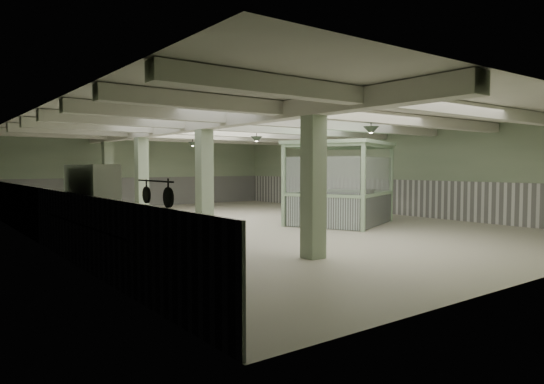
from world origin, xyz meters
TOP-DOWN VIEW (x-y plane):
  - floor at (0.00, 0.00)m, footprint 20.00×20.00m
  - ceiling at (0.00, 0.00)m, footprint 14.00×20.00m
  - wall_back at (0.00, 10.00)m, footprint 14.00×0.02m
  - wall_left at (-7.00, 0.00)m, footprint 0.02×20.00m
  - wall_right at (7.00, 0.00)m, footprint 0.02×20.00m
  - wainscot_left at (-6.97, 0.00)m, footprint 0.05×19.90m
  - wainscot_right at (6.97, 0.00)m, footprint 0.05×19.90m
  - wainscot_back at (0.00, 9.97)m, footprint 13.90×0.05m
  - girder at (-2.50, 0.00)m, footprint 0.45×19.90m
  - beam_a at (0.00, -7.50)m, footprint 13.90×0.35m
  - beam_b at (0.00, -5.00)m, footprint 13.90×0.35m
  - beam_c at (0.00, -2.50)m, footprint 13.90×0.35m
  - beam_d at (0.00, 0.00)m, footprint 13.90×0.35m
  - beam_e at (0.00, 2.50)m, footprint 13.90×0.35m
  - beam_f at (0.00, 5.00)m, footprint 13.90×0.35m
  - beam_g at (0.00, 7.50)m, footprint 13.90×0.35m
  - column_a at (-2.50, -6.00)m, footprint 0.42×0.42m
  - column_b at (-2.50, -1.00)m, footprint 0.42×0.42m
  - column_c at (-2.50, 4.00)m, footprint 0.42×0.42m
  - column_d at (-2.50, 8.00)m, footprint 0.42×0.42m
  - hook_rail at (-6.93, -7.60)m, footprint 0.02×1.20m
  - pendant_front at (0.50, -5.00)m, footprint 0.44×0.44m
  - pendant_mid at (0.50, 0.50)m, footprint 0.44×0.44m
  - pendant_back at (0.50, 5.50)m, footprint 0.44×0.44m
  - prep_counter at (-6.54, -3.98)m, footprint 0.92×5.28m
  - pitcher_near at (-6.48, -6.22)m, footprint 0.23×0.25m
  - pitcher_far at (-6.40, -4.54)m, footprint 0.24×0.27m
  - veg_colander at (-6.59, -1.94)m, footprint 0.55×0.55m
  - orange_bowl at (-6.55, -4.53)m, footprint 0.34×0.34m
  - skillet_near at (-6.88, -7.93)m, footprint 0.04×0.28m
  - skillet_far at (-6.88, -7.17)m, footprint 0.03×0.25m
  - walkin_cooler at (-6.62, -3.60)m, footprint 0.79×2.18m
  - guard_booth at (2.64, -1.66)m, footprint 4.58×4.30m
  - filing_cabinet at (4.45, -1.41)m, footprint 0.40×0.56m

SIDE VIEW (x-z plane):
  - floor at x=0.00m, z-range 0.00..0.00m
  - prep_counter at x=-6.54m, z-range 0.01..0.92m
  - filing_cabinet at x=4.45m, z-range 0.00..1.19m
  - wainscot_left at x=-6.97m, z-range 0.00..1.50m
  - wainscot_right at x=6.97m, z-range 0.00..1.50m
  - wainscot_back at x=0.00m, z-range 0.00..1.50m
  - orange_bowl at x=-6.55m, z-range 0.90..1.00m
  - walkin_cooler at x=-6.62m, z-range 0.00..2.00m
  - veg_colander at x=-6.59m, z-range 0.90..1.11m
  - pitcher_near at x=-6.48m, z-range 0.90..1.16m
  - pitcher_far at x=-6.40m, z-range 0.90..1.19m
  - skillet_near at x=-6.88m, z-range 1.49..1.77m
  - skillet_far at x=-6.88m, z-range 1.50..1.76m
  - wall_back at x=0.00m, z-range 0.00..3.60m
  - wall_left at x=-7.00m, z-range 0.00..3.60m
  - wall_right at x=7.00m, z-range 0.00..3.60m
  - column_a at x=-2.50m, z-range 0.00..3.60m
  - column_b at x=-2.50m, z-range 0.00..3.60m
  - column_c at x=-2.50m, z-range 0.00..3.60m
  - column_d at x=-2.50m, z-range 0.00..3.60m
  - hook_rail at x=-6.93m, z-range 1.84..1.86m
  - guard_booth at x=2.64m, z-range 0.48..3.41m
  - pendant_front at x=0.50m, z-range 2.94..3.16m
  - pendant_mid at x=0.50m, z-range 2.94..3.16m
  - pendant_back at x=0.50m, z-range 2.94..3.16m
  - girder at x=-2.50m, z-range 3.18..3.58m
  - beam_a at x=0.00m, z-range 3.26..3.58m
  - beam_b at x=0.00m, z-range 3.26..3.58m
  - beam_c at x=0.00m, z-range 3.26..3.58m
  - beam_d at x=0.00m, z-range 3.26..3.58m
  - beam_e at x=0.00m, z-range 3.26..3.58m
  - beam_f at x=0.00m, z-range 3.26..3.58m
  - beam_g at x=0.00m, z-range 3.26..3.58m
  - ceiling at x=0.00m, z-range 3.59..3.61m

